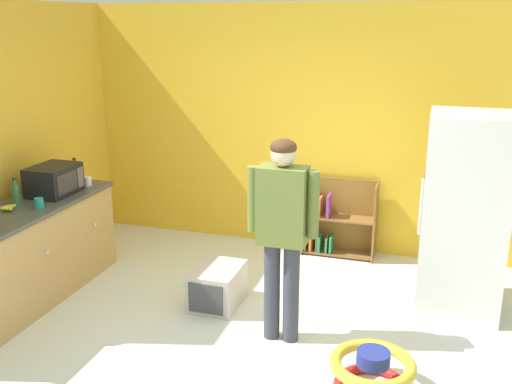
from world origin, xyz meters
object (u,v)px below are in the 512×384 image
kitchen_counter (18,259)px  baby_walker (372,372)px  green_glass_bottle (16,194)px  microwave (54,180)px  pet_carrier (217,286)px  refrigerator (464,215)px  standing_person (282,224)px  white_cup (87,181)px  bookshelf (335,222)px  teal_cup (39,203)px  banana_bunch (10,207)px  ketchup_bottle (75,172)px

kitchen_counter → baby_walker: bearing=-6.4°
green_glass_bottle → microwave: bearing=70.6°
baby_walker → pet_carrier: 1.77m
refrigerator → standing_person: size_ratio=1.07×
pet_carrier → white_cup: 1.76m
kitchen_counter → microwave: size_ratio=4.80×
bookshelf → teal_cup: teal_cup is taller
microwave → refrigerator: bearing=8.4°
standing_person → teal_cup: (-2.25, 0.01, -0.05)m
pet_carrier → banana_bunch: 1.97m
pet_carrier → banana_bunch: (-1.75, -0.51, 0.75)m
green_glass_bottle → white_cup: 0.78m
bookshelf → ketchup_bottle: ketchup_bottle is taller
baby_walker → pet_carrier: bearing=149.0°
white_cup → teal_cup: size_ratio=1.00×
standing_person → refrigerator: bearing=35.9°
bookshelf → teal_cup: bearing=-140.7°
banana_bunch → green_glass_bottle: size_ratio=0.64×
banana_bunch → pet_carrier: bearing=16.4°
refrigerator → green_glass_bottle: bearing=-166.4°
standing_person → ketchup_bottle: (-2.47, 0.90, 0.00)m
kitchen_counter → bookshelf: kitchen_counter is taller
pet_carrier → banana_bunch: bearing=-163.6°
kitchen_counter → standing_person: standing_person is taller
teal_cup → standing_person: bearing=-0.3°
refrigerator → microwave: bearing=-171.6°
white_cup → ketchup_bottle: bearing=151.7°
kitchen_counter → refrigerator: refrigerator is taller
bookshelf → baby_walker: bearing=-73.9°
standing_person → white_cup: (-2.25, 0.78, -0.05)m
kitchen_counter → bookshelf: size_ratio=2.71×
baby_walker → banana_bunch: 3.38m
microwave → baby_walker: bearing=-16.6°
banana_bunch → baby_walker: bearing=-7.0°
kitchen_counter → pet_carrier: (1.69, 0.55, -0.27)m
bookshelf → teal_cup: 3.09m
white_cup → bookshelf: bearing=26.2°
standing_person → teal_cup: standing_person is taller
baby_walker → standing_person: bearing=147.4°
refrigerator → pet_carrier: bearing=-164.1°
standing_person → green_glass_bottle: (-2.52, 0.05, 0.00)m
baby_walker → green_glass_bottle: size_ratio=2.46×
bookshelf → pet_carrier: bearing=-117.8°
baby_walker → microwave: (-3.19, 0.95, 0.88)m
bookshelf → ketchup_bottle: size_ratio=3.46×
bookshelf → white_cup: bearing=-153.8°
banana_bunch → green_glass_bottle: 0.19m
kitchen_counter → pet_carrier: kitchen_counter is taller
standing_person → baby_walker: standing_person is taller
baby_walker → ketchup_bottle: size_ratio=2.46×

